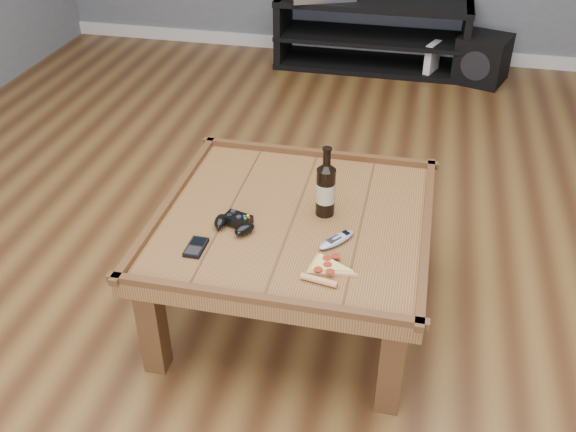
% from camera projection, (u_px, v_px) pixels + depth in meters
% --- Properties ---
extents(ground, '(6.00, 6.00, 0.00)m').
position_uv_depth(ground, '(293.00, 307.00, 2.64)').
color(ground, '#452713').
rests_on(ground, ground).
extents(baseboard, '(5.00, 0.02, 0.10)m').
position_uv_depth(baseboard, '(373.00, 49.00, 5.03)').
color(baseboard, silver).
rests_on(baseboard, ground).
extents(coffee_table, '(1.03, 1.03, 0.48)m').
position_uv_depth(coffee_table, '(294.00, 230.00, 2.42)').
color(coffee_table, '#553318').
rests_on(coffee_table, ground).
extents(media_console, '(1.40, 0.45, 0.50)m').
position_uv_depth(media_console, '(372.00, 35.00, 4.72)').
color(media_console, black).
rests_on(media_console, ground).
extents(beer_bottle, '(0.07, 0.07, 0.28)m').
position_uv_depth(beer_bottle, '(326.00, 188.00, 2.34)').
color(beer_bottle, black).
rests_on(beer_bottle, coffee_table).
extents(game_controller, '(0.17, 0.14, 0.05)m').
position_uv_depth(game_controller, '(235.00, 223.00, 2.32)').
color(game_controller, black).
rests_on(game_controller, coffee_table).
extents(pizza_slice, '(0.17, 0.24, 0.02)m').
position_uv_depth(pizza_slice, '(326.00, 269.00, 2.12)').
color(pizza_slice, tan).
rests_on(pizza_slice, coffee_table).
extents(smartphone, '(0.06, 0.11, 0.01)m').
position_uv_depth(smartphone, '(196.00, 247.00, 2.22)').
color(smartphone, black).
rests_on(smartphone, coffee_table).
extents(remote_control, '(0.14, 0.16, 0.02)m').
position_uv_depth(remote_control, '(337.00, 240.00, 2.25)').
color(remote_control, gray).
rests_on(remote_control, coffee_table).
extents(subwoofer, '(0.42, 0.42, 0.33)m').
position_uv_depth(subwoofer, '(482.00, 59.00, 4.54)').
color(subwoofer, black).
rests_on(subwoofer, ground).
extents(game_console, '(0.17, 0.23, 0.25)m').
position_uv_depth(game_console, '(432.00, 62.00, 4.63)').
color(game_console, slate).
rests_on(game_console, ground).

